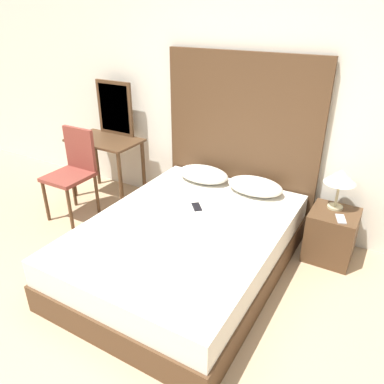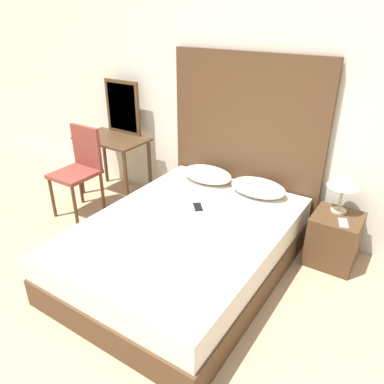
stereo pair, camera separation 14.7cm
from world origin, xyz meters
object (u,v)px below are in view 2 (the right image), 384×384
object	(u,v)px
nightstand	(334,239)
bed	(185,247)
phone_on_bed	(198,207)
vanity_desk	(113,149)
chair	(80,165)
phone_on_nightstand	(343,223)
table_lamp	(344,181)

from	to	relation	value
nightstand	bed	bearing A→B (deg)	-142.24
bed	phone_on_bed	size ratio (longest dim) A/B	13.11
vanity_desk	chair	xyz separation A→B (m)	(-0.01, -0.49, -0.04)
vanity_desk	nightstand	bearing A→B (deg)	1.40
bed	vanity_desk	distance (m)	1.73
vanity_desk	chair	size ratio (longest dim) A/B	0.86
phone_on_nightstand	chair	xyz separation A→B (m)	(-2.63, -0.45, 0.07)
phone_on_bed	vanity_desk	size ratio (longest dim) A/B	0.19
bed	vanity_desk	size ratio (longest dim) A/B	2.54
nightstand	phone_on_nightstand	distance (m)	0.27
vanity_desk	chair	distance (m)	0.49
phone_on_bed	nightstand	bearing A→B (deg)	24.97
bed	table_lamp	distance (m)	1.45
phone_on_nightstand	vanity_desk	distance (m)	2.63
nightstand	chair	world-z (taller)	chair
nightstand	phone_on_nightstand	world-z (taller)	phone_on_nightstand
table_lamp	chair	size ratio (longest dim) A/B	0.39
phone_on_bed	bed	bearing A→B (deg)	-78.30
phone_on_bed	phone_on_nightstand	distance (m)	1.23
nightstand	chair	distance (m)	2.65
vanity_desk	chair	bearing A→B (deg)	-91.31
bed	chair	distance (m)	1.59
phone_on_bed	phone_on_nightstand	world-z (taller)	phone_on_nightstand
phone_on_nightstand	chair	bearing A→B (deg)	-170.30
bed	nightstand	bearing A→B (deg)	37.76
table_lamp	phone_on_nightstand	xyz separation A→B (m)	(0.08, -0.18, -0.29)
table_lamp	vanity_desk	xyz separation A→B (m)	(-2.54, -0.14, -0.18)
nightstand	phone_on_nightstand	bearing A→B (deg)	-58.45
bed	vanity_desk	xyz separation A→B (m)	(-1.52, 0.74, 0.36)
bed	nightstand	distance (m)	1.32
phone_on_nightstand	phone_on_bed	bearing A→B (deg)	-160.56
phone_on_bed	chair	size ratio (longest dim) A/B	0.17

